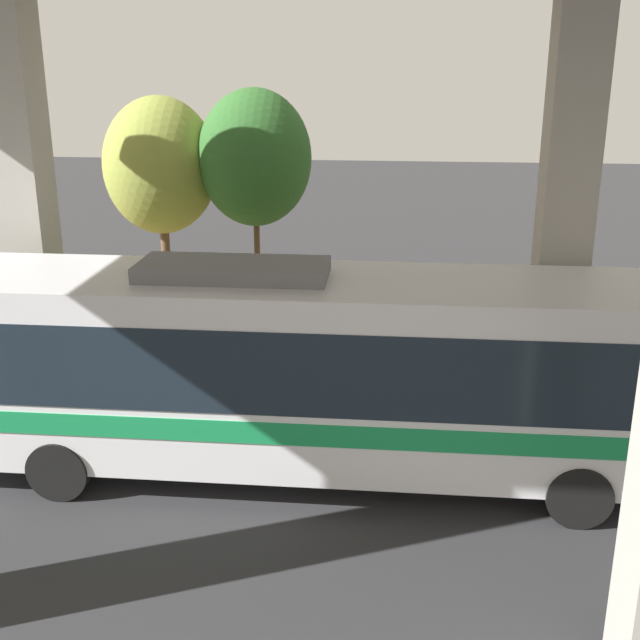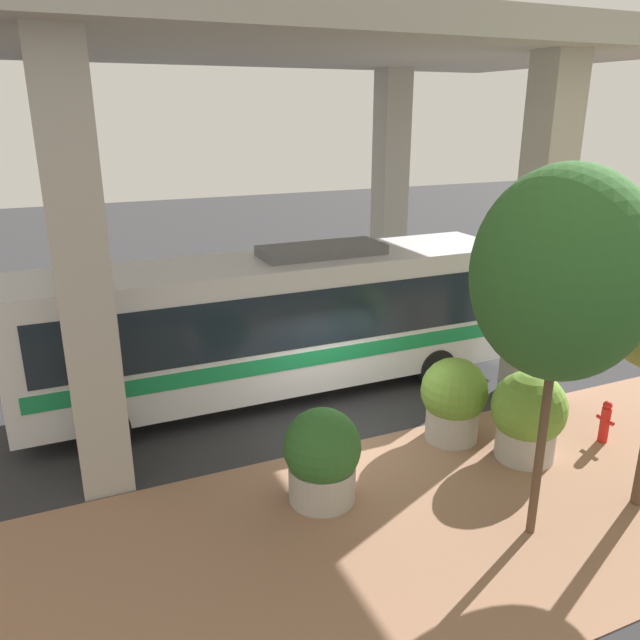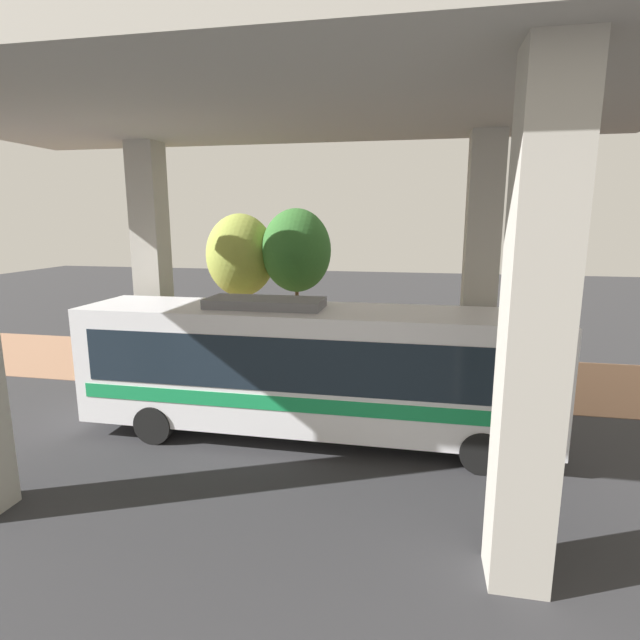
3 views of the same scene
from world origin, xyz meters
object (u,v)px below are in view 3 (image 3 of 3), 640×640
object	(u,v)px
planter_front	(245,350)
fire_hydrant	(198,357)
planter_middle	(361,360)
street_tree_near	(297,251)
bus	(311,364)
planter_back	(258,360)
street_tree_far	(241,256)

from	to	relation	value
planter_front	fire_hydrant	bearing A→B (deg)	-95.57
planter_middle	street_tree_near	world-z (taller)	street_tree_near
bus	planter_middle	size ratio (longest dim) A/B	6.71
bus	planter_back	xyz separation A→B (m)	(-3.62, -2.65, -1.05)
bus	street_tree_far	world-z (taller)	street_tree_far
fire_hydrant	planter_back	world-z (taller)	planter_back
fire_hydrant	planter_back	bearing A→B (deg)	63.50
street_tree_far	bus	bearing A→B (deg)	32.11
bus	planter_middle	bearing A→B (deg)	169.96
bus	planter_back	size ratio (longest dim) A/B	6.49
planter_front	planter_back	bearing A→B (deg)	36.26
fire_hydrant	planter_front	xyz separation A→B (m)	(0.19, 1.97, 0.46)
bus	planter_front	xyz separation A→B (m)	(-4.86, -3.56, -1.05)
planter_front	street_tree_near	world-z (taller)	street_tree_near
fire_hydrant	street_tree_near	xyz separation A→B (m)	(-1.74, 3.50, 3.99)
street_tree_far	planter_back	bearing A→B (deg)	27.21
planter_middle	bus	bearing A→B (deg)	-10.04
fire_hydrant	street_tree_near	bearing A→B (deg)	116.42
fire_hydrant	planter_back	size ratio (longest dim) A/B	0.53
planter_back	street_tree_near	world-z (taller)	street_tree_near
planter_back	street_tree_far	size ratio (longest dim) A/B	0.31
fire_hydrant	street_tree_near	world-z (taller)	street_tree_near
planter_front	planter_middle	size ratio (longest dim) A/B	1.05
planter_back	street_tree_far	xyz separation A→B (m)	(-3.32, -1.71, 3.29)
planter_front	street_tree_near	xyz separation A→B (m)	(-1.93, 1.54, 3.53)
planter_front	bus	bearing A→B (deg)	36.21
planter_front	street_tree_near	size ratio (longest dim) A/B	0.31
bus	street_tree_far	bearing A→B (deg)	-147.89
planter_middle	street_tree_far	size ratio (longest dim) A/B	0.30
planter_middle	street_tree_near	distance (m)	5.11
fire_hydrant	planter_middle	distance (m)	6.36
planter_middle	planter_back	bearing A→B (deg)	-75.42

